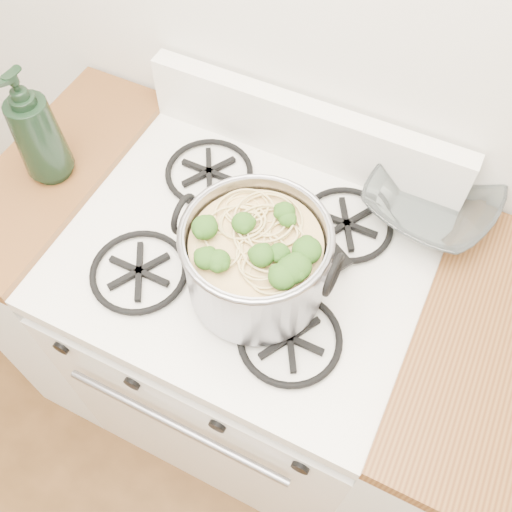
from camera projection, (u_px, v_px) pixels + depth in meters
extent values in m
cube|color=white|center=(248.00, 345.00, 1.63)|extent=(0.76, 0.65, 0.81)
cube|color=white|center=(246.00, 255.00, 1.23)|extent=(0.76, 0.65, 0.04)
cube|color=black|center=(194.00, 444.00, 1.47)|extent=(0.58, 0.02, 0.46)
cube|color=black|center=(246.00, 247.00, 1.20)|extent=(0.60, 0.56, 0.02)
cylinder|color=black|center=(64.00, 344.00, 1.23)|extent=(0.04, 0.03, 0.04)
cylinder|color=black|center=(135.00, 380.00, 1.18)|extent=(0.04, 0.03, 0.04)
cylinder|color=black|center=(219.00, 422.00, 1.14)|extent=(0.04, 0.03, 0.04)
cylinder|color=black|center=(302.00, 463.00, 1.09)|extent=(0.04, 0.03, 0.04)
cube|color=silver|center=(99.00, 272.00, 1.72)|extent=(0.25, 0.65, 0.88)
cube|color=#572F15|center=(53.00, 171.00, 1.33)|extent=(0.25, 0.65, 0.04)
cylinder|color=gray|center=(256.00, 261.00, 1.07)|extent=(0.27, 0.27, 0.18)
torus|color=gray|center=(256.00, 235.00, 0.99)|extent=(0.28, 0.28, 0.01)
torus|color=black|center=(184.00, 214.00, 1.05)|extent=(0.01, 0.08, 0.08)
torus|color=black|center=(333.00, 275.00, 0.98)|extent=(0.01, 0.08, 0.08)
cylinder|color=tan|center=(256.00, 265.00, 1.08)|extent=(0.24, 0.24, 0.15)
sphere|color=#264F15|center=(256.00, 237.00, 1.00)|extent=(0.04, 0.04, 0.04)
sphere|color=#264F15|center=(256.00, 237.00, 1.00)|extent=(0.04, 0.04, 0.04)
sphere|color=#264F15|center=(256.00, 237.00, 1.00)|extent=(0.04, 0.04, 0.04)
sphere|color=#264F15|center=(256.00, 237.00, 1.00)|extent=(0.04, 0.04, 0.04)
sphere|color=#264F15|center=(256.00, 237.00, 1.00)|extent=(0.04, 0.04, 0.04)
sphere|color=#264F15|center=(256.00, 237.00, 1.00)|extent=(0.04, 0.04, 0.04)
sphere|color=#264F15|center=(256.00, 237.00, 1.00)|extent=(0.04, 0.04, 0.04)
sphere|color=#264F15|center=(256.00, 237.00, 1.00)|extent=(0.04, 0.04, 0.04)
sphere|color=#264F15|center=(256.00, 237.00, 1.00)|extent=(0.04, 0.04, 0.04)
sphere|color=#264F15|center=(256.00, 237.00, 1.00)|extent=(0.04, 0.04, 0.04)
sphere|color=#264F15|center=(256.00, 237.00, 1.00)|extent=(0.04, 0.04, 0.04)
sphere|color=#264F15|center=(256.00, 237.00, 1.00)|extent=(0.04, 0.04, 0.04)
imported|color=white|center=(429.00, 206.00, 1.23)|extent=(0.13, 0.13, 0.03)
imported|color=black|center=(34.00, 126.00, 1.19)|extent=(0.12, 0.12, 0.28)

